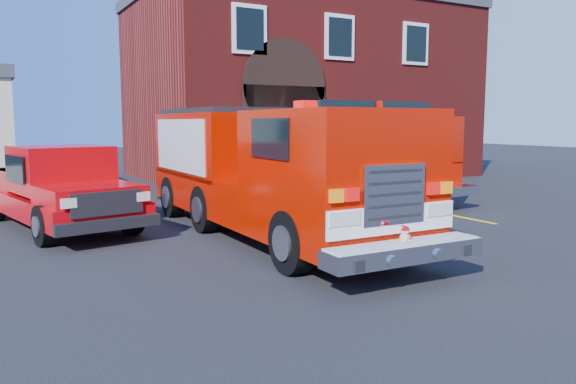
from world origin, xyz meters
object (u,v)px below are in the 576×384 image
fire_engine (265,169)px  secondary_truck (335,150)px  fire_station (298,88)px  pickup_truck (58,189)px

fire_engine → secondary_truck: size_ratio=1.02×
fire_station → pickup_truck: fire_station is taller
secondary_truck → fire_station: bearing=68.9°
fire_station → secondary_truck: (-2.99, -7.77, -2.63)m
fire_station → secondary_truck: 8.73m
pickup_truck → fire_engine: bearing=-39.6°
pickup_truck → fire_station: bearing=37.6°
fire_engine → secondary_truck: 7.34m
pickup_truck → secondary_truck: bearing=10.6°
fire_station → fire_engine: 15.53m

